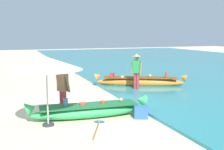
% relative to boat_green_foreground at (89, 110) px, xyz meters
% --- Properties ---
extents(ground_plane, '(80.00, 80.00, 0.00)m').
position_rel_boat_green_foreground_xyz_m(ground_plane, '(0.33, 0.87, -0.25)').
color(ground_plane, beige).
extents(boat_green_foreground, '(4.17, 1.01, 0.73)m').
position_rel_boat_green_foreground_xyz_m(boat_green_foreground, '(0.00, 0.00, 0.00)').
color(boat_green_foreground, '#38B760').
rests_on(boat_green_foreground, ground).
extents(boat_orange_midground, '(4.53, 2.54, 0.81)m').
position_rel_boat_green_foreground_xyz_m(boat_orange_midground, '(3.99, 4.25, 0.04)').
color(boat_orange_midground, orange).
rests_on(boat_orange_midground, ground).
extents(person_vendor_hatted, '(0.53, 0.53, 1.83)m').
position_rel_boat_green_foreground_xyz_m(person_vendor_hatted, '(3.38, 3.40, 0.81)').
color(person_vendor_hatted, '#B2383D').
rests_on(person_vendor_hatted, ground).
extents(person_tourist_customer, '(0.47, 0.57, 1.67)m').
position_rel_boat_green_foreground_xyz_m(person_tourist_customer, '(-0.73, 0.69, 0.69)').
color(person_tourist_customer, '#B2383D').
rests_on(person_tourist_customer, ground).
extents(patio_umbrella_large, '(2.18, 2.18, 2.12)m').
position_rel_boat_green_foreground_xyz_m(patio_umbrella_large, '(-1.40, -0.37, 1.66)').
color(patio_umbrella_large, '#B7B7BC').
rests_on(patio_umbrella_large, ground).
extents(cooler_box, '(0.55, 0.50, 0.40)m').
position_rel_boat_green_foreground_xyz_m(cooler_box, '(1.60, -0.67, -0.05)').
color(cooler_box, blue).
rests_on(cooler_box, ground).
extents(paddle, '(0.86, 1.57, 0.05)m').
position_rel_boat_green_foreground_xyz_m(paddle, '(-0.04, -1.05, -0.22)').
color(paddle, '#8E6B47').
rests_on(paddle, ground).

